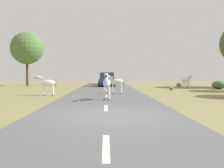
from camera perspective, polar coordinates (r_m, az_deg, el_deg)
ground_plane at (r=9.37m, az=-0.25°, el=-7.61°), size 90.00×90.00×0.00m
road at (r=9.36m, az=-1.42°, el=-7.46°), size 6.00×64.00×0.05m
lane_markings at (r=8.38m, az=-1.42°, el=-8.45°), size 0.16×56.00×0.01m
zebra_0 at (r=14.81m, az=-1.24°, el=0.14°), size 0.51×1.76×1.66m
zebra_1 at (r=28.53m, az=16.99°, el=0.83°), size 1.46×0.96×1.49m
zebra_2 at (r=18.82m, az=-14.85°, el=0.13°), size 1.61×0.47×1.52m
zebra_3 at (r=19.37m, az=0.90°, el=0.42°), size 1.60×0.57×1.52m
car_0 at (r=30.80m, az=-1.23°, el=0.97°), size 2.07×4.37×1.74m
car_1 at (r=36.18m, az=-0.90°, el=1.19°), size 2.07×4.37×1.74m
tree_1 at (r=34.49m, az=-19.19°, el=7.85°), size 4.25×4.25×7.11m
bush_4 at (r=28.16m, az=23.62°, el=-0.21°), size 1.44×1.30×0.87m
rock_0 at (r=31.67m, az=15.28°, el=-0.15°), size 0.65×0.48×0.50m
rock_1 at (r=25.07m, az=13.66°, el=-0.97°), size 0.44×0.47×0.35m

